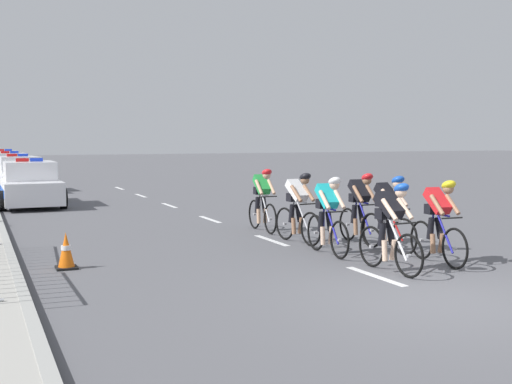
# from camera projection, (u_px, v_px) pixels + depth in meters

# --- Properties ---
(ground_plane) EXTENTS (160.00, 160.00, 0.00)m
(ground_plane) POSITION_uv_depth(u_px,v_px,m) (442.00, 299.00, 8.99)
(ground_plane) COLOR #56565B
(lane_markings_centre) EXTENTS (0.14, 25.60, 0.01)m
(lane_markings_centre) POSITION_uv_depth(u_px,v_px,m) (210.00, 219.00, 17.77)
(lane_markings_centre) COLOR white
(lane_markings_centre) RESTS_ON ground
(cyclist_lead) EXTENTS (0.42, 1.72, 1.56)m
(cyclist_lead) POSITION_uv_depth(u_px,v_px,m) (391.00, 226.00, 10.72)
(cyclist_lead) COLOR black
(cyclist_lead) RESTS_ON ground
(cyclist_second) EXTENTS (0.44, 1.72, 1.56)m
(cyclist_second) POSITION_uv_depth(u_px,v_px,m) (439.00, 221.00, 11.42)
(cyclist_second) COLOR black
(cyclist_second) RESTS_ON ground
(cyclist_third) EXTENTS (0.43, 1.72, 1.56)m
(cyclist_third) POSITION_uv_depth(u_px,v_px,m) (328.00, 214.00, 12.35)
(cyclist_third) COLOR black
(cyclist_third) RESTS_ON ground
(cyclist_fourth) EXTENTS (0.44, 1.72, 1.56)m
(cyclist_fourth) POSITION_uv_depth(u_px,v_px,m) (389.00, 212.00, 12.69)
(cyclist_fourth) COLOR black
(cyclist_fourth) RESTS_ON ground
(cyclist_fifth) EXTENTS (0.45, 1.72, 1.56)m
(cyclist_fifth) POSITION_uv_depth(u_px,v_px,m) (298.00, 207.00, 13.72)
(cyclist_fifth) COLOR black
(cyclist_fifth) RESTS_ON ground
(cyclist_sixth) EXTENTS (0.43, 1.72, 1.56)m
(cyclist_sixth) POSITION_uv_depth(u_px,v_px,m) (360.00, 207.00, 13.59)
(cyclist_sixth) COLOR black
(cyclist_sixth) RESTS_ON ground
(cyclist_seventh) EXTENTS (0.42, 1.72, 1.56)m
(cyclist_seventh) POSITION_uv_depth(u_px,v_px,m) (263.00, 199.00, 15.44)
(cyclist_seventh) COLOR black
(cyclist_seventh) RESTS_ON ground
(police_car_nearest) EXTENTS (2.01, 4.40, 1.59)m
(police_car_nearest) POSITION_uv_depth(u_px,v_px,m) (30.00, 185.00, 21.31)
(police_car_nearest) COLOR white
(police_car_nearest) RESTS_ON ground
(police_car_second) EXTENTS (2.32, 4.55, 1.59)m
(police_car_second) POSITION_uv_depth(u_px,v_px,m) (18.00, 175.00, 27.12)
(police_car_second) COLOR white
(police_car_second) RESTS_ON ground
(police_car_third) EXTENTS (2.13, 4.47, 1.59)m
(police_car_third) POSITION_uv_depth(u_px,v_px,m) (10.00, 169.00, 32.50)
(police_car_third) COLOR silver
(police_car_third) RESTS_ON ground
(police_car_furthest) EXTENTS (2.21, 4.50, 1.59)m
(police_car_furthest) POSITION_uv_depth(u_px,v_px,m) (5.00, 164.00, 38.00)
(police_car_furthest) COLOR white
(police_car_furthest) RESTS_ON ground
(traffic_cone_near) EXTENTS (0.36, 0.36, 0.64)m
(traffic_cone_near) POSITION_uv_depth(u_px,v_px,m) (66.00, 251.00, 11.05)
(traffic_cone_near) COLOR black
(traffic_cone_near) RESTS_ON ground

